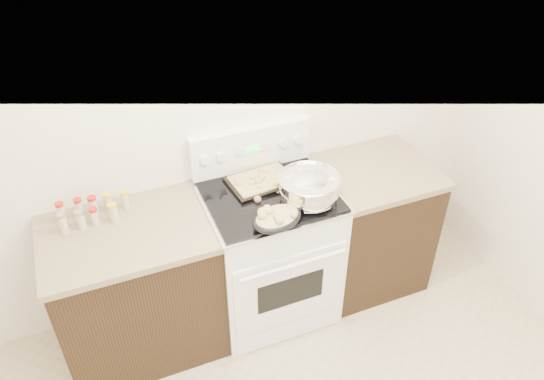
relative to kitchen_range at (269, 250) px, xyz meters
name	(u,v)px	position (x,y,z in m)	size (l,w,h in m)	color
room_shell	(342,286)	(-0.35, -1.42, 1.21)	(4.10, 3.60, 2.75)	#F0E3CF
counter_left	(138,289)	(-0.83, 0.01, -0.03)	(0.93, 0.67, 0.92)	black
counter_right	(368,224)	(0.73, 0.01, -0.03)	(0.73, 0.67, 0.92)	black
kitchen_range	(269,250)	(0.00, 0.00, 0.00)	(0.78, 0.73, 1.22)	white
mixing_bowl	(309,189)	(0.19, -0.15, 0.53)	(0.35, 0.35, 0.21)	silver
roasting_pan	(277,218)	(-0.07, -0.28, 0.50)	(0.33, 0.27, 0.12)	black
baking_sheet	(261,181)	(-0.01, 0.10, 0.47)	(0.42, 0.31, 0.06)	black
wooden_spoon	(261,195)	(-0.06, -0.02, 0.46)	(0.22, 0.21, 0.04)	#9C6747
blue_ladle	(320,190)	(0.27, -0.13, 0.48)	(0.20, 0.20, 0.09)	#A1D3F0
spice_jars	(91,211)	(-0.98, 0.16, 0.49)	(0.39, 0.15, 0.13)	#BFB28C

